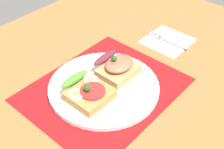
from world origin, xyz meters
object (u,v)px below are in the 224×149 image
plate (104,87)px  napkin (168,41)px  sandwich_egg_tomato (87,92)px  fork (166,40)px  sandwich_salmon (117,67)px

plate → napkin: (28.11, -0.23, -0.56)cm
napkin → plate: bearing=179.5°
plate → sandwich_egg_tomato: 5.84cm
sandwich_egg_tomato → plate: bearing=-0.7°
plate → fork: size_ratio=2.05×
plate → sandwich_salmon: 6.18cm
sandwich_salmon → fork: (22.11, -0.36, -2.75)cm
plate → napkin: 28.12cm
plate → napkin: plate is taller
plate → sandwich_salmon: bearing=5.1°
plate → sandwich_egg_tomato: sandwich_egg_tomato is taller
plate → fork: 27.67cm
sandwich_salmon → fork: 22.28cm
sandwich_salmon → plate: bearing=-174.9°
napkin → sandwich_egg_tomato: bearing=179.5°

